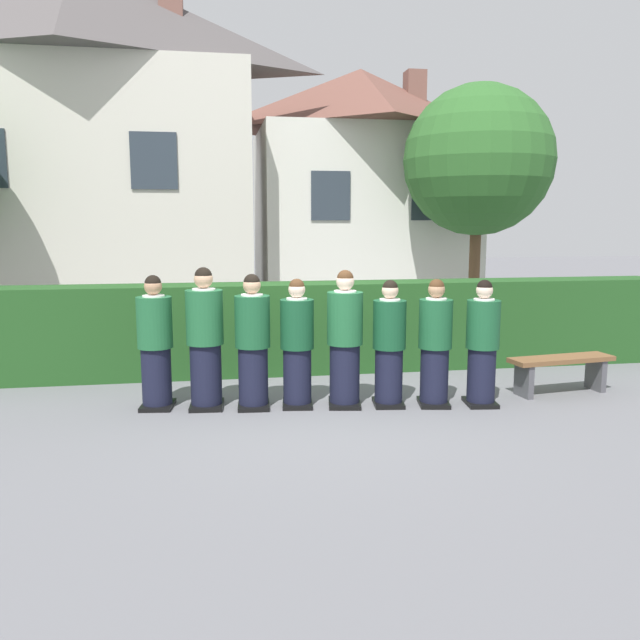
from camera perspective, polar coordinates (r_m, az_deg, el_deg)
The scene contains 14 objects.
ground_plane at distance 7.81m, azimuth 0.00°, elevation -7.63°, with size 60.00×60.00×0.00m, color slate.
student_front_row_0 at distance 7.82m, azimuth -14.40°, elevation -2.20°, with size 0.42×0.52×1.59m.
student_front_row_1 at distance 7.70m, azimuth -10.16°, elevation -1.89°, with size 0.44×0.54×1.68m.
student_front_row_2 at distance 7.62m, azimuth -5.99°, elevation -2.20°, with size 0.42×0.48×1.60m.
student_front_row_3 at distance 7.65m, azimuth -2.05°, elevation -2.35°, with size 0.41×0.48×1.54m.
student_front_row_4 at distance 7.66m, azimuth 2.22°, elevation -1.95°, with size 0.45×0.53×1.64m.
student_front_row_5 at distance 7.73m, azimuth 6.16°, elevation -2.35°, with size 0.40×0.48×1.52m.
student_front_row_6 at distance 7.81m, azimuth 10.17°, elevation -2.28°, with size 0.43×0.49×1.53m.
student_front_row_7 at distance 7.94m, azimuth 14.21°, elevation -2.26°, with size 0.40×0.51×1.52m.
hedge at distance 9.46m, azimuth -1.88°, elevation -0.67°, with size 11.42×0.70×1.31m.
school_building_main at distance 15.15m, azimuth -20.25°, elevation 14.57°, with size 7.45×3.25×7.56m.
school_building_annex at distance 17.21m, azimuth 3.56°, elevation 11.72°, with size 5.56×4.60×6.06m.
oak_tree_right at distance 14.54m, azimuth 13.86°, elevation 13.56°, with size 3.20×3.20×5.09m.
wooden_bench at distance 8.85m, azimuth 20.61°, elevation -3.90°, with size 1.44×0.55×0.48m.
Camera 1 is at (-1.25, -7.39, 2.20)m, focal length 36.05 mm.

